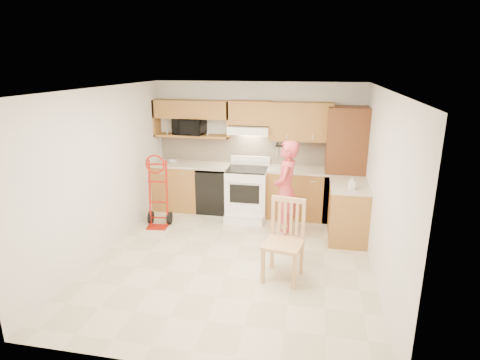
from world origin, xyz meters
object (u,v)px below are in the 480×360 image
(hand_truck, at_px, (157,195))
(dining_chair, at_px, (283,241))
(range, at_px, (247,189))
(person, at_px, (286,190))
(microwave, at_px, (189,126))

(hand_truck, relative_size, dining_chair, 1.08)
(range, relative_size, hand_truck, 0.94)
(person, relative_size, hand_truck, 1.39)
(range, relative_size, person, 0.68)
(dining_chair, bearing_deg, microwave, 140.09)
(person, bearing_deg, microwave, -113.49)
(person, bearing_deg, dining_chair, 9.01)
(dining_chair, bearing_deg, hand_truck, 159.74)
(hand_truck, bearing_deg, person, -4.89)
(microwave, height_order, dining_chair, microwave)
(range, distance_m, dining_chair, 2.28)
(dining_chair, bearing_deg, person, 103.88)
(range, bearing_deg, person, -42.96)
(range, bearing_deg, microwave, 163.34)
(person, height_order, hand_truck, person)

